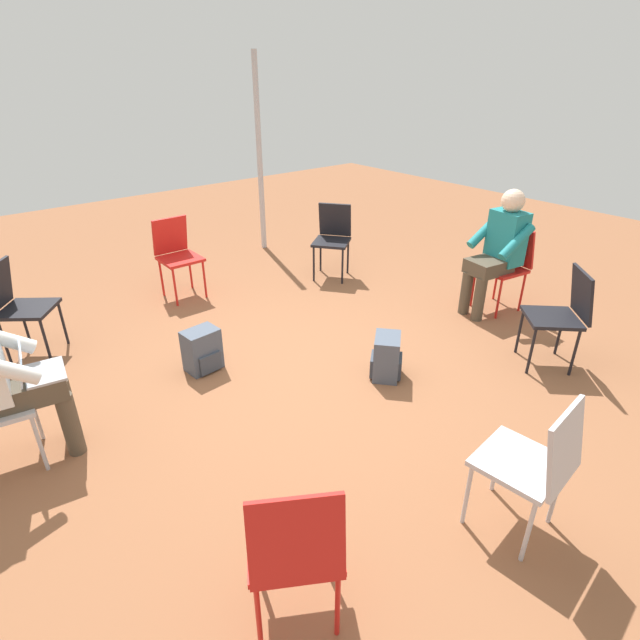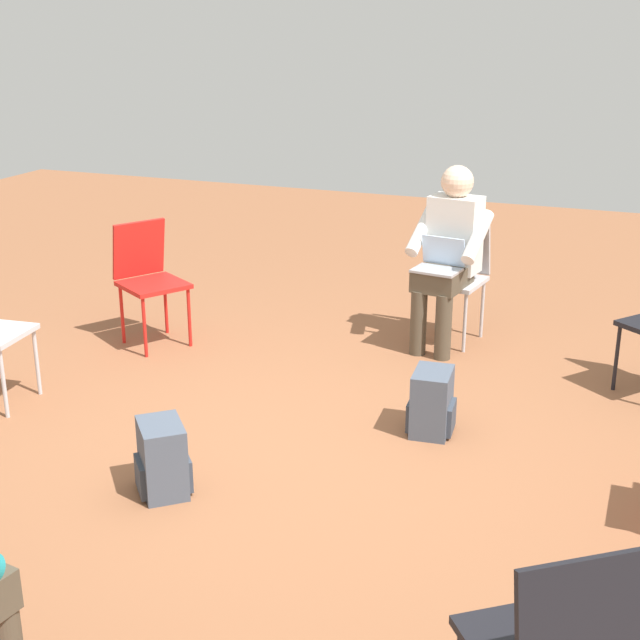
% 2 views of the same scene
% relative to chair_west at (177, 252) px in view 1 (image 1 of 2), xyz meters
% --- Properties ---
extents(ground_plane, '(14.00, 14.00, 0.00)m').
position_rel_chair_west_xyz_m(ground_plane, '(2.07, 0.10, -0.50)').
color(ground_plane, brown).
extents(chair_west, '(0.44, 0.40, 0.85)m').
position_rel_chair_west_xyz_m(chair_west, '(0.00, 0.00, 0.00)').
color(chair_west, red).
rests_on(chair_west, ground).
extents(chair_southeast, '(0.58, 0.56, 0.85)m').
position_rel_chair_west_xyz_m(chair_southeast, '(3.72, -1.22, 0.00)').
color(chair_southeast, red).
rests_on(chair_southeast, ground).
extents(chair_north, '(0.46, 0.49, 0.85)m').
position_rel_chair_west_xyz_m(chair_north, '(2.43, 2.44, 0.00)').
color(chair_north, red).
rests_on(chair_north, ground).
extents(chair_east, '(0.47, 0.44, 0.85)m').
position_rel_chair_west_xyz_m(chair_east, '(4.10, 0.02, 0.00)').
color(chair_east, '#B7B7BC').
rests_on(chair_east, ground).
extents(chair_northeast, '(0.58, 0.59, 0.85)m').
position_rel_chair_west_xyz_m(chair_northeast, '(3.34, 1.79, 0.00)').
color(chair_northeast, black).
rests_on(chair_northeast, ground).
extents(chair_northwest, '(0.57, 0.58, 0.85)m').
position_rel_chair_west_xyz_m(chair_northwest, '(0.62, 1.67, 0.00)').
color(chair_northwest, black).
rests_on(chair_northwest, ground).
extents(chair_southwest, '(0.58, 0.58, 0.85)m').
position_rel_chair_west_xyz_m(chair_southwest, '(0.34, -1.59, 0.00)').
color(chair_southwest, black).
rests_on(chair_southwest, ground).
extents(person_with_laptop, '(0.54, 0.56, 1.24)m').
position_rel_chair_west_xyz_m(person_with_laptop, '(1.79, -1.91, 0.20)').
color(person_with_laptop, '#4C4233').
rests_on(person_with_laptop, ground).
extents(person_in_teal, '(0.55, 0.56, 1.24)m').
position_rel_chair_west_xyz_m(person_in_teal, '(2.40, 2.28, 0.20)').
color(person_in_teal, '#4C4233').
rests_on(person_in_teal, ground).
extents(backpack_near_laptop_user, '(0.33, 0.34, 0.36)m').
position_rel_chair_west_xyz_m(backpack_near_laptop_user, '(2.57, 0.56, -0.34)').
color(backpack_near_laptop_user, '#475160').
rests_on(backpack_near_laptop_user, ground).
extents(backpack_by_empty_chair, '(0.27, 0.30, 0.36)m').
position_rel_chair_west_xyz_m(backpack_by_empty_chair, '(1.53, -0.54, -0.34)').
color(backpack_by_empty_chair, '#475160').
rests_on(backpack_by_empty_chair, ground).
extents(tent_pole_far, '(0.07, 0.07, 2.44)m').
position_rel_chair_west_xyz_m(tent_pole_far, '(-0.76, 1.60, 0.73)').
color(tent_pole_far, '#B2B2B7').
rests_on(tent_pole_far, ground).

